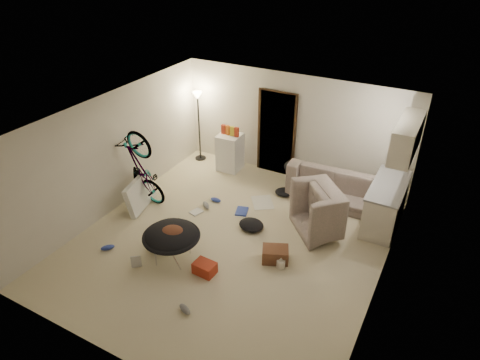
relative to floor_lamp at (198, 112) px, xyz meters
The scene contains 38 objects.
floor 3.81m from the floor_lamp, 47.83° to the right, with size 5.50×6.00×0.02m, color beige.
ceiling 3.77m from the floor_lamp, 47.83° to the right, with size 5.50×6.00×0.02m, color white.
wall_back 2.43m from the floor_lamp, ahead, with size 5.50×0.02×2.50m, color silver.
wall_front 6.15m from the floor_lamp, 67.02° to the right, with size 5.50×0.02×2.50m, color silver.
wall_left 2.67m from the floor_lamp, 97.74° to the right, with size 0.02×6.00×2.50m, color silver.
wall_right 5.80m from the floor_lamp, 27.18° to the right, with size 0.02×6.00×2.50m, color silver.
doorway 2.05m from the floor_lamp, ahead, with size 0.85×0.10×2.04m, color black.
door_trim 2.04m from the floor_lamp, ahead, with size 0.97×0.04×2.10m, color #332112.
floor_lamp is the anchor object (origin of this frame).
kitchen_counter 4.95m from the floor_lamp, ahead, with size 0.60×1.50×0.88m, color beige.
counter_top 4.89m from the floor_lamp, ahead, with size 0.64×1.54×0.04m, color gray.
kitchen_uppers 5.04m from the floor_lamp, ahead, with size 0.38×1.40×0.65m, color beige.
sofa 3.82m from the floor_lamp, ahead, with size 2.06×0.80×0.60m, color #3C443C.
armchair 4.31m from the floor_lamp, 18.24° to the right, with size 1.13×0.98×0.73m, color #3C443C.
bicycle 2.51m from the floor_lamp, 87.58° to the right, with size 0.65×1.85×0.97m, color black.
book_asset 4.50m from the floor_lamp, 73.56° to the right, with size 0.18×0.25×0.02m, color #A62E18.
mini_fridge 1.28m from the floor_lamp, ahead, with size 0.54×0.54×0.92m, color white.
snack_box_0 0.84m from the floor_lamp, ahead, with size 0.10×0.07×0.30m, color #A62E18.
snack_box_1 0.95m from the floor_lamp, ahead, with size 0.10×0.07×0.30m, color #CC6119.
snack_box_2 1.07m from the floor_lamp, ahead, with size 0.10×0.07×0.30m, color yellow.
snack_box_3 1.18m from the floor_lamp, ahead, with size 0.10×0.07×0.30m, color #A62E18.
saucer_chair 4.08m from the floor_lamp, 64.15° to the right, with size 1.03×1.03×0.73m.
hoodie 4.09m from the floor_lamp, 63.69° to the right, with size 0.48×0.40×0.22m, color #572D1D.
sofa_drape 2.84m from the floor_lamp, ahead, with size 0.56×0.46×0.28m, color black.
tv_box 2.69m from the floor_lamp, 87.71° to the right, with size 0.12×0.99×0.65m, color silver.
drink_case_a 4.50m from the floor_lamp, 38.97° to the right, with size 0.47×0.33×0.27m, color brown.
drink_case_b 4.52m from the floor_lamp, 56.07° to the right, with size 0.37×0.27×0.22m, color #A62E18.
juicer 4.71m from the floor_lamp, 38.90° to the right, with size 0.15×0.15×0.22m.
newspaper 2.91m from the floor_lamp, 25.58° to the right, with size 0.43×0.57×0.01m, color silver.
book_blue 2.98m from the floor_lamp, 38.09° to the right, with size 0.24×0.33×0.03m, color #3044AD.
book_white 2.80m from the floor_lamp, 59.16° to the right, with size 0.20×0.26×0.02m, color silver.
shoe_0 2.47m from the floor_lamp, 48.02° to the right, with size 0.25×0.10×0.09m, color #3044AD.
shoe_1 2.63m from the floor_lamp, 54.17° to the right, with size 0.28×0.11×0.10m, color slate.
shoe_2 4.17m from the floor_lamp, 82.96° to the right, with size 0.25×0.10×0.09m, color #3044AD.
shoe_3 5.37m from the floor_lamp, 59.76° to the right, with size 0.27×0.11×0.10m, color slate.
clothes_lump_a 3.51m from the floor_lamp, 39.07° to the right, with size 0.51×0.44×0.17m, color black.
clothes_lump_b 2.97m from the floor_lamp, 12.55° to the right, with size 0.42×0.36×0.13m, color black.
clothes_lump_c 3.90m from the floor_lamp, 69.67° to the right, with size 0.44×0.38×0.14m, color silver.
Camera 1 is at (3.25, -5.63, 5.19)m, focal length 32.00 mm.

